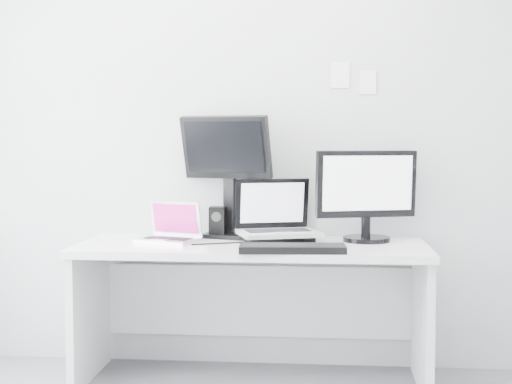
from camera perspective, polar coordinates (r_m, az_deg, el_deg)
back_wall at (r=4.25m, az=0.19°, el=5.06°), size 3.60×0.00×3.60m
desk at (r=4.00m, az=-0.26°, el=-9.08°), size 1.80×0.70×0.73m
macbook at (r=4.01m, az=-6.66°, el=-2.17°), size 0.36×0.31×0.23m
speaker at (r=4.18m, az=-2.91°, el=-2.27°), size 0.11×0.11×0.17m
dell_laptop at (r=4.00m, az=1.70°, el=-1.33°), size 0.49×0.43×0.34m
rear_monitor at (r=4.16m, az=-2.14°, el=1.26°), size 0.54×0.32×0.69m
samsung_monitor at (r=4.05m, az=8.30°, el=-0.18°), size 0.59×0.40×0.50m
keyboard at (r=3.66m, az=2.74°, el=-4.24°), size 0.52×0.22×0.03m
mouse at (r=3.69m, az=3.14°, el=-4.17°), size 0.12×0.09×0.04m
wall_note_0 at (r=4.24m, az=6.32°, el=8.69°), size 0.10×0.00×0.14m
wall_note_1 at (r=4.24m, az=8.37°, el=8.13°), size 0.09×0.00×0.13m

